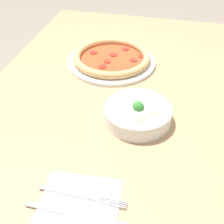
% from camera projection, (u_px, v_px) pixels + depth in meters
% --- Properties ---
extents(dining_table, '(1.29, 0.84, 0.75)m').
position_uv_depth(dining_table, '(117.00, 121.00, 1.04)').
color(dining_table, tan).
rests_on(dining_table, ground_plane).
extents(pizza, '(0.31, 0.31, 0.04)m').
position_uv_depth(pizza, '(112.00, 59.00, 1.12)').
color(pizza, white).
rests_on(pizza, dining_table).
extents(bowl, '(0.19, 0.19, 0.07)m').
position_uv_depth(bowl, '(138.00, 113.00, 0.86)').
color(bowl, white).
rests_on(bowl, dining_table).
extents(napkin, '(0.18, 0.18, 0.00)m').
position_uv_depth(napkin, '(78.00, 207.00, 0.66)').
color(napkin, white).
rests_on(napkin, dining_table).
extents(fork, '(0.02, 0.20, 0.00)m').
position_uv_depth(fork, '(81.00, 196.00, 0.67)').
color(fork, silver).
rests_on(fork, napkin).
extents(knife, '(0.02, 0.22, 0.01)m').
position_uv_depth(knife, '(71.00, 214.00, 0.64)').
color(knife, silver).
rests_on(knife, napkin).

